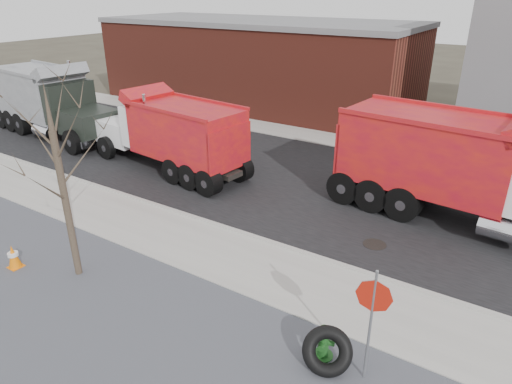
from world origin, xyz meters
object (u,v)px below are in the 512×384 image
Objects in this scene: truck_tire at (327,351)px; stop_sign at (373,307)px; dump_truck_red_a at (467,166)px; dump_truck_grey at (49,99)px; dump_truck_red_b at (171,132)px; fire_hydrant at (323,343)px.

stop_sign reaches higher than truck_tire.
truck_tire is 8.42m from dump_truck_red_a.
dump_truck_grey is (-19.67, -1.19, -0.05)m from dump_truck_red_a.
truck_tire is 12.12m from dump_truck_red_b.
dump_truck_grey reaches higher than dump_truck_red_b.
truck_tire is at bearing -14.78° from dump_truck_grey.
fire_hydrant is 0.10× the size of dump_truck_grey.
truck_tire is 0.16× the size of dump_truck_red_b.
stop_sign is at bearing -13.60° from dump_truck_grey.
fire_hydrant is at bearing 128.83° from truck_tire.
fire_hydrant is 8.22m from dump_truck_red_a.
truck_tire is 0.49× the size of stop_sign.
dump_truck_red_b reaches higher than fire_hydrant.
dump_truck_red_a reaches higher than dump_truck_red_b.
fire_hydrant is 0.11× the size of dump_truck_red_b.
dump_truck_grey reaches higher than fire_hydrant.
truck_tire is at bearing -150.95° from stop_sign.
dump_truck_red_b is 0.94× the size of dump_truck_grey.
stop_sign is at bearing -13.70° from fire_hydrant.
stop_sign is 0.26× the size of dump_truck_red_a.
stop_sign is 0.30× the size of dump_truck_grey.
dump_truck_red_a is at bearing -164.86° from dump_truck_red_b.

